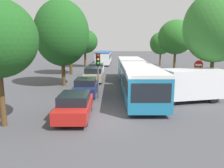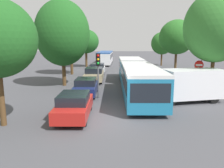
# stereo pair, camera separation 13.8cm
# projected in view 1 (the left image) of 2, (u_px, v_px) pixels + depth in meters

# --- Properties ---
(ground_plane) EXTENTS (200.00, 200.00, 0.00)m
(ground_plane) POSITION_uv_depth(u_px,v_px,m) (107.00, 118.00, 12.20)
(ground_plane) COLOR #47474C
(articulated_bus) EXTENTS (2.87, 16.61, 2.46)m
(articulated_bus) POSITION_uv_depth(u_px,v_px,m) (135.00, 74.00, 19.75)
(articulated_bus) COLOR teal
(articulated_bus) RESTS_ON ground
(city_bus_rear) EXTENTS (2.67, 11.38, 2.44)m
(city_bus_rear) POSITION_uv_depth(u_px,v_px,m) (104.00, 57.00, 43.49)
(city_bus_rear) COLOR silver
(city_bus_rear) RESTS_ON ground
(queued_car_red) EXTENTS (1.81, 4.09, 1.41)m
(queued_car_red) POSITION_uv_depth(u_px,v_px,m) (75.00, 105.00, 12.21)
(queued_car_red) COLOR #B21E19
(queued_car_red) RESTS_ON ground
(queued_car_navy) EXTENTS (1.78, 4.02, 1.38)m
(queued_car_navy) POSITION_uv_depth(u_px,v_px,m) (86.00, 87.00, 17.46)
(queued_car_navy) COLOR navy
(queued_car_navy) RESTS_ON ground
(queued_car_tan) EXTENTS (1.99, 4.49, 1.55)m
(queued_car_tan) POSITION_uv_depth(u_px,v_px,m) (94.00, 75.00, 23.59)
(queued_car_tan) COLOR tan
(queued_car_tan) RESTS_ON ground
(queued_car_white) EXTENTS (1.90, 4.29, 1.48)m
(queued_car_white) POSITION_uv_depth(u_px,v_px,m) (97.00, 69.00, 28.97)
(queued_car_white) COLOR white
(queued_car_white) RESTS_ON ground
(white_van) EXTENTS (5.32, 3.08, 2.31)m
(white_van) POSITION_uv_depth(u_px,v_px,m) (189.00, 84.00, 15.58)
(white_van) COLOR silver
(white_van) RESTS_ON ground
(traffic_light) EXTENTS (0.35, 0.38, 3.40)m
(traffic_light) POSITION_uv_depth(u_px,v_px,m) (98.00, 65.00, 16.25)
(traffic_light) COLOR #56595E
(traffic_light) RESTS_ON ground
(no_entry_sign) EXTENTS (0.70, 0.08, 2.82)m
(no_entry_sign) POSITION_uv_depth(u_px,v_px,m) (198.00, 73.00, 17.05)
(no_entry_sign) COLOR #56595E
(no_entry_sign) RESTS_ON ground
(direction_sign_post) EXTENTS (0.25, 1.40, 3.60)m
(direction_sign_post) POSITION_uv_depth(u_px,v_px,m) (201.00, 61.00, 19.57)
(direction_sign_post) COLOR #56595E
(direction_sign_post) RESTS_ON ground
(tree_left_mid) EXTENTS (5.17, 5.17, 8.17)m
(tree_left_mid) POSITION_uv_depth(u_px,v_px,m) (62.00, 33.00, 20.65)
(tree_left_mid) COLOR #51381E
(tree_left_mid) RESTS_ON ground
(tree_left_far) EXTENTS (4.53, 4.53, 7.50)m
(tree_left_far) POSITION_uv_depth(u_px,v_px,m) (70.00, 36.00, 28.30)
(tree_left_far) COLOR #51381E
(tree_left_far) RESTS_ON ground
(tree_left_distant) EXTENTS (4.43, 4.43, 6.44)m
(tree_left_distant) POSITION_uv_depth(u_px,v_px,m) (85.00, 42.00, 37.45)
(tree_left_distant) COLOR #51381E
(tree_left_distant) RESTS_ON ground
(tree_right_near) EXTENTS (4.72, 4.72, 7.96)m
(tree_right_near) POSITION_uv_depth(u_px,v_px,m) (215.00, 27.00, 16.32)
(tree_right_near) COLOR #51381E
(tree_right_near) RESTS_ON ground
(tree_right_mid) EXTENTS (4.64, 4.64, 7.15)m
(tree_right_mid) POSITION_uv_depth(u_px,v_px,m) (176.00, 38.00, 28.68)
(tree_right_mid) COLOR #51381E
(tree_right_mid) RESTS_ON ground
(tree_right_far) EXTENTS (3.98, 3.98, 6.11)m
(tree_right_far) POSITION_uv_depth(u_px,v_px,m) (160.00, 44.00, 40.00)
(tree_right_far) COLOR #51381E
(tree_right_far) RESTS_ON ground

